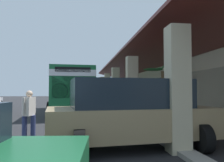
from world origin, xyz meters
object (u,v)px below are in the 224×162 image
object	(u,v)px
transit_bus	(69,88)
potted_palm	(163,110)
parked_suv_tan	(132,113)
pedestrian	(29,112)

from	to	relation	value
transit_bus	potted_palm	xyz separation A→B (m)	(6.92, 5.09, -1.16)
transit_bus	parked_suv_tan	xyz separation A→B (m)	(11.81, 2.39, -0.84)
parked_suv_tan	potted_palm	bearing A→B (deg)	151.04
transit_bus	potted_palm	bearing A→B (deg)	36.31
transit_bus	pedestrian	xyz separation A→B (m)	(10.29, -0.78, -0.92)
parked_suv_tan	pedestrian	bearing A→B (deg)	-115.62
pedestrian	transit_bus	bearing A→B (deg)	175.64
pedestrian	potted_palm	size ratio (longest dim) A/B	0.55
parked_suv_tan	potted_palm	world-z (taller)	potted_palm
transit_bus	parked_suv_tan	distance (m)	12.08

